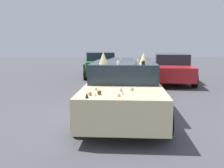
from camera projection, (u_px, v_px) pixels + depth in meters
The scene contains 5 objects.
ground_plane at pixel (123, 117), 6.91m from camera, with size 60.00×60.00×0.00m, color #47474C.
art_car_decorated at pixel (123, 89), 6.89m from camera, with size 4.63×2.43×1.74m.
parked_sedan_behind_right at pixel (130, 75), 10.29m from camera, with size 4.31×2.52×1.37m.
parked_sedan_behind_left at pixel (172, 68), 13.03m from camera, with size 4.71×2.57×1.43m.
parked_sedan_near_left at pixel (100, 64), 15.31m from camera, with size 4.46×2.22×1.44m.
Camera 1 is at (-6.68, 0.53, 1.95)m, focal length 41.28 mm.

